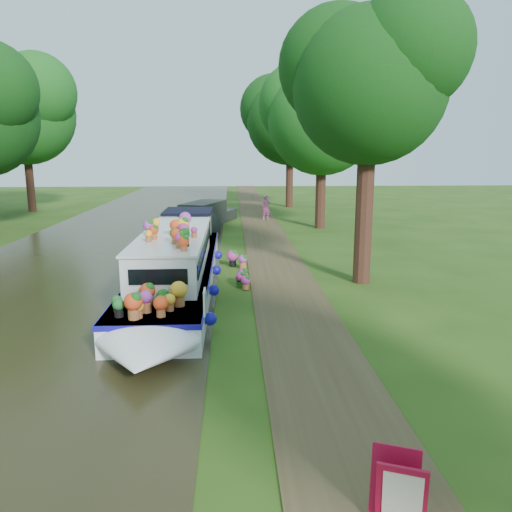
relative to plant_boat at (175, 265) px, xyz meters
The scene contains 12 objects.
ground 3.17m from the plant_boat, 42.62° to the right, with size 100.00×100.00×0.00m, color #264611.
canal_water 4.37m from the plant_boat, 151.10° to the right, with size 10.00×100.00×0.02m, color black.
towpath 4.11m from the plant_boat, 30.97° to the right, with size 2.20×100.00×0.03m, color #44361F.
plant_boat is the anchor object (origin of this frame).
tree_near_overhang 8.40m from the plant_boat, ahead, with size 5.52×5.28×8.99m.
tree_near_mid 15.68m from the plant_boat, 62.64° to the left, with size 6.90×6.60×9.40m.
tree_near_far 25.58m from the plant_boat, 75.46° to the left, with size 7.59×7.26×10.30m.
tree_far_d 26.29m from the plant_boat, 120.10° to the left, with size 8.05×7.70×10.85m.
second_boat 14.20m from the plant_boat, 89.60° to the left, with size 3.96×7.55×1.38m.
sandwich_board 10.73m from the plant_boat, 70.21° to the right, with size 0.61×0.63×0.90m.
pedestrian_pink 16.89m from the plant_boat, 76.56° to the left, with size 0.56×0.37×1.54m, color #C2507F.
verge_plant 2.18m from the plant_boat, 14.73° to the left, with size 0.42×0.36×0.47m, color #2B651E.
Camera 1 is at (-0.48, -12.93, 4.28)m, focal length 35.00 mm.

